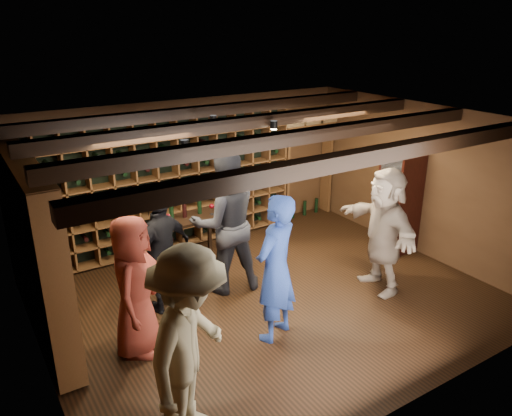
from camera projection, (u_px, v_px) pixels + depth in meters
ground at (270, 298)px, 7.11m from camera, size 6.00×6.00×0.00m
room_shell at (270, 129)px, 6.30m from camera, size 6.00×6.00×6.00m
wine_rack_back at (167, 185)px, 8.28m from camera, size 4.65×0.30×2.20m
wine_rack_left at (35, 250)px, 5.94m from camera, size 0.30×2.65×2.20m
crate_shelf at (308, 139)px, 9.60m from camera, size 1.20×0.32×2.07m
display_cabinet at (399, 203)px, 8.32m from camera, size 0.55×0.50×1.75m
man_blue_shirt at (276, 269)px, 5.95m from camera, size 0.80×0.68×1.86m
man_grey_suit at (225, 223)px, 7.03m from camera, size 1.14×0.96×2.07m
guest_red_floral at (134, 286)px, 5.70m from camera, size 0.92×1.00×1.72m
guest_woman_black at (162, 252)px, 6.59m from camera, size 1.06×0.76×1.67m
guest_khaki at (190, 347)px, 4.45m from camera, size 1.42×1.39×1.95m
guest_beige at (384, 230)px, 7.08m from camera, size 0.88×1.78×1.84m
tasting_table at (189, 222)px, 7.86m from camera, size 1.10×0.60×1.09m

